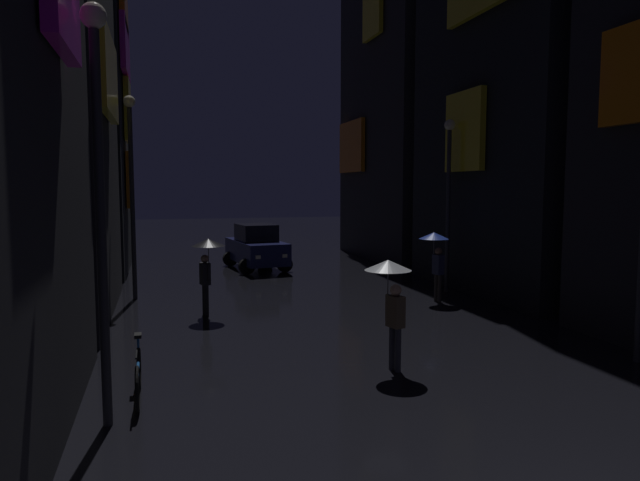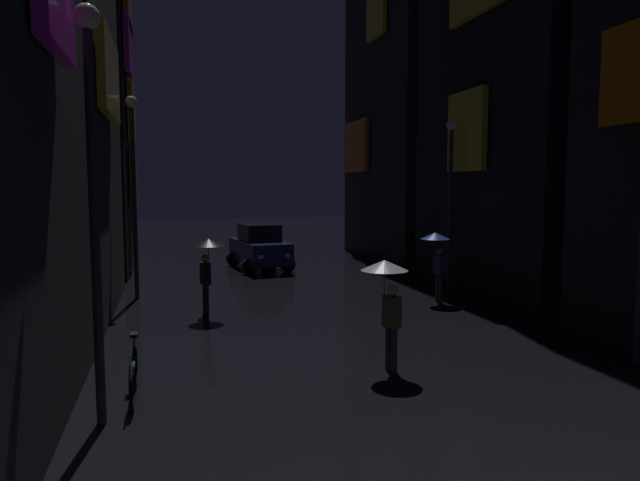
# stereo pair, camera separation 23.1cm
# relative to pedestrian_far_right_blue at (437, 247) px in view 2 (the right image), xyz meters

# --- Properties ---
(building_left_far) EXTENTS (4.25, 7.40, 13.61)m
(building_left_far) POSITION_rel_pedestrian_far_right_blue_xyz_m (-11.35, 9.84, 5.15)
(building_left_far) COLOR black
(building_left_far) RESTS_ON ground
(building_right_far) EXTENTS (4.25, 8.47, 16.62)m
(building_right_far) POSITION_rel_pedestrian_far_right_blue_xyz_m (3.62, 10.39, 6.64)
(building_right_far) COLOR #232328
(building_right_far) RESTS_ON ground
(pedestrian_far_right_blue) EXTENTS (0.90, 0.90, 2.12)m
(pedestrian_far_right_blue) POSITION_rel_pedestrian_far_right_blue_xyz_m (0.00, 0.00, 0.00)
(pedestrian_far_right_blue) COLOR #38332D
(pedestrian_far_right_blue) RESTS_ON ground
(pedestrian_near_crossing_black) EXTENTS (0.90, 0.90, 2.12)m
(pedestrian_near_crossing_black) POSITION_rel_pedestrian_far_right_blue_xyz_m (-6.86, -0.17, 0.00)
(pedestrian_near_crossing_black) COLOR black
(pedestrian_near_crossing_black) RESTS_ON ground
(pedestrian_foreground_left_clear) EXTENTS (0.90, 0.90, 2.12)m
(pedestrian_foreground_left_clear) POSITION_rel_pedestrian_far_right_blue_xyz_m (-3.87, -5.71, 0.00)
(pedestrian_foreground_left_clear) COLOR #2D2D38
(pedestrian_foreground_left_clear) RESTS_ON ground
(bicycle_parked_at_storefront) EXTENTS (0.12, 1.82, 0.96)m
(bicycle_parked_at_storefront) POSITION_rel_pedestrian_far_right_blue_xyz_m (-8.47, -6.00, -1.28)
(bicycle_parked_at_storefront) COLOR black
(bicycle_parked_at_storefront) RESTS_ON ground
(car_distant) EXTENTS (2.61, 4.31, 1.92)m
(car_distant) POSITION_rel_pedestrian_far_right_blue_xyz_m (-4.14, 8.33, -0.74)
(car_distant) COLOR navy
(car_distant) RESTS_ON ground
(streetlamp_left_near) EXTENTS (0.36, 0.36, 6.04)m
(streetlamp_left_near) POSITION_rel_pedestrian_far_right_blue_xyz_m (-8.87, -7.00, 2.06)
(streetlamp_left_near) COLOR #2D2D33
(streetlamp_left_near) RESTS_ON ground
(streetlamp_right_far) EXTENTS (0.36, 0.36, 5.70)m
(streetlamp_right_far) POSITION_rel_pedestrian_far_right_blue_xyz_m (1.13, 1.35, 1.88)
(streetlamp_right_far) COLOR #2D2D33
(streetlamp_right_far) RESTS_ON ground
(streetlamp_left_far) EXTENTS (0.36, 0.36, 6.27)m
(streetlamp_left_far) POSITION_rel_pedestrian_far_right_blue_xyz_m (-8.87, 2.86, 2.18)
(streetlamp_left_far) COLOR #2D2D33
(streetlamp_left_far) RESTS_ON ground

